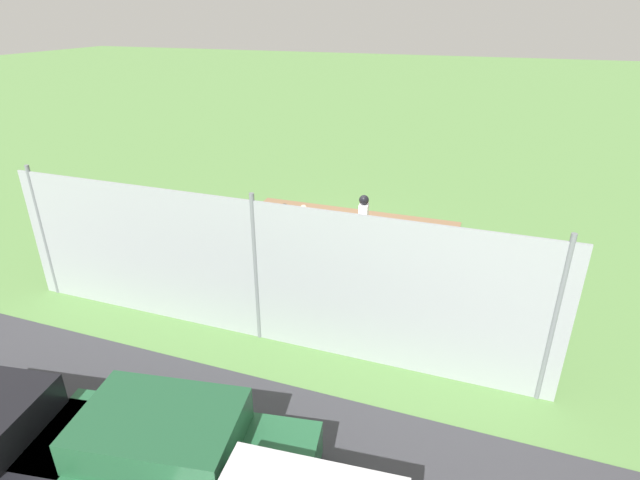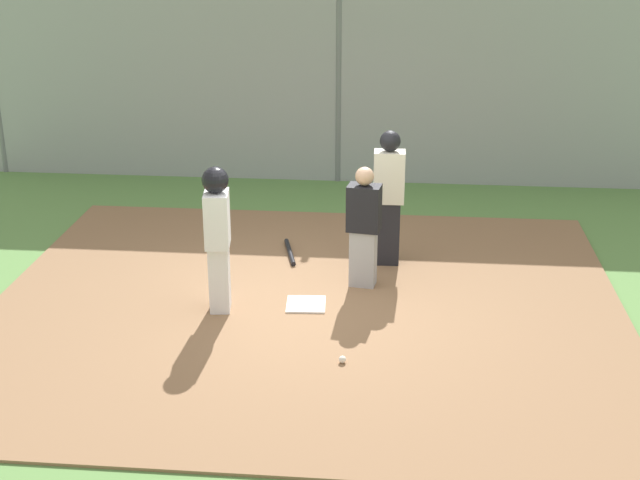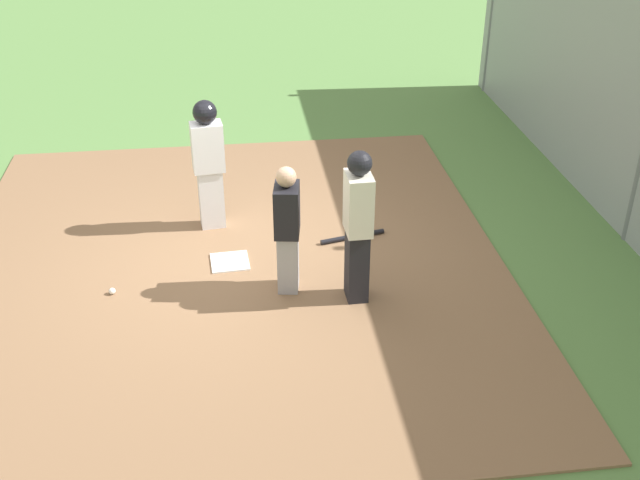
{
  "view_description": "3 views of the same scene",
  "coord_description": "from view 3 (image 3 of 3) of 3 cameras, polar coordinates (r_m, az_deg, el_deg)",
  "views": [
    {
      "loc": [
        4.32,
        -13.1,
        6.6
      ],
      "look_at": [
        0.02,
        -1.02,
        0.66
      ],
      "focal_mm": 28.14,
      "sensor_mm": 36.0,
      "label": 1
    },
    {
      "loc": [
        -1.01,
        9.06,
        4.34
      ],
      "look_at": [
        -0.14,
        -0.21,
        0.75
      ],
      "focal_mm": 49.53,
      "sensor_mm": 36.0,
      "label": 2
    },
    {
      "loc": [
        -7.83,
        -0.08,
        4.77
      ],
      "look_at": [
        -0.76,
        -0.97,
        0.69
      ],
      "focal_mm": 43.38,
      "sensor_mm": 36.0,
      "label": 3
    }
  ],
  "objects": [
    {
      "name": "runner",
      "position": [
        9.56,
        -8.25,
        6.12
      ],
      "size": [
        0.3,
        0.41,
        1.67
      ],
      "rotation": [
        0.0,
        0.0,
        3.26
      ],
      "color": "silver",
      "rests_on": "dirt_infield"
    },
    {
      "name": "umpire",
      "position": [
        8.03,
        2.82,
        1.19
      ],
      "size": [
        0.38,
        0.27,
        1.72
      ],
      "rotation": [
        0.0,
        0.0,
        1.59
      ],
      "color": "black",
      "rests_on": "dirt_infield"
    },
    {
      "name": "baseball",
      "position": [
        8.81,
        -15.08,
        -3.66
      ],
      "size": [
        0.07,
        0.07,
        0.07
      ],
      "primitive_type": "sphere",
      "color": "white",
      "rests_on": "dirt_infield"
    },
    {
      "name": "baseball_bat",
      "position": [
        9.57,
        2.42,
        0.25
      ],
      "size": [
        0.25,
        0.83,
        0.06
      ],
      "primitive_type": "cylinder",
      "rotation": [
        0.0,
        1.57,
        4.95
      ],
      "color": "black",
      "rests_on": "dirt_infield"
    },
    {
      "name": "home_plate",
      "position": [
        9.14,
        -6.67,
        -1.6
      ],
      "size": [
        0.47,
        0.47,
        0.02
      ],
      "primitive_type": "cube",
      "rotation": [
        0.0,
        0.0,
        0.06
      ],
      "color": "white",
      "rests_on": "dirt_infield"
    },
    {
      "name": "dirt_infield",
      "position": [
        9.16,
        -6.66,
        -1.74
      ],
      "size": [
        7.2,
        6.4,
        0.03
      ],
      "primitive_type": "cube",
      "color": "#896647",
      "rests_on": "ground_plane"
    },
    {
      "name": "catcher",
      "position": [
        8.26,
        -2.42,
        0.85
      ],
      "size": [
        0.42,
        0.31,
        1.47
      ],
      "rotation": [
        0.0,
        0.0,
        1.42
      ],
      "color": "#9E9EA3",
      "rests_on": "dirt_infield"
    },
    {
      "name": "ground_plane",
      "position": [
        9.17,
        -6.65,
        -1.82
      ],
      "size": [
        140.0,
        140.0,
        0.0
      ],
      "primitive_type": "plane",
      "color": "#5B8947"
    }
  ]
}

